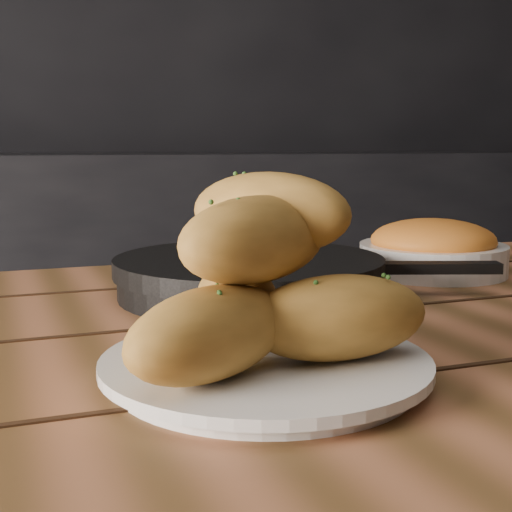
{
  "coord_description": "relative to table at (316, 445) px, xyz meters",
  "views": [
    {
      "loc": [
        -0.05,
        -0.19,
        0.92
      ],
      "look_at": [
        0.14,
        0.3,
        0.84
      ],
      "focal_mm": 50.0,
      "sensor_mm": 36.0,
      "label": 1
    }
  ],
  "objects": [
    {
      "name": "counter",
      "position": [
        -0.21,
        1.35,
        -0.21
      ],
      "size": [
        2.8,
        0.6,
        0.9
      ],
      "primitive_type": "cube",
      "color": "black",
      "rests_on": "ground"
    },
    {
      "name": "table",
      "position": [
        0.0,
        0.0,
        0.0
      ],
      "size": [
        1.49,
        0.96,
        0.75
      ],
      "color": "#975A38",
      "rests_on": "ground"
    },
    {
      "name": "plate",
      "position": [
        -0.08,
        -0.08,
        0.1
      ],
      "size": [
        0.24,
        0.24,
        0.02
      ],
      "color": "white",
      "rests_on": "table"
    },
    {
      "name": "bread_rolls",
      "position": [
        -0.08,
        -0.07,
        0.17
      ],
      "size": [
        0.25,
        0.22,
        0.13
      ],
      "color": "#B07C31",
      "rests_on": "plate"
    },
    {
      "name": "skillet",
      "position": [
        0.01,
        0.21,
        0.12
      ],
      "size": [
        0.43,
        0.31,
        0.05
      ],
      "color": "black",
      "rests_on": "table"
    },
    {
      "name": "bowl",
      "position": [
        0.29,
        0.26,
        0.13
      ],
      "size": [
        0.2,
        0.2,
        0.07
      ],
      "color": "white",
      "rests_on": "table"
    }
  ]
}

